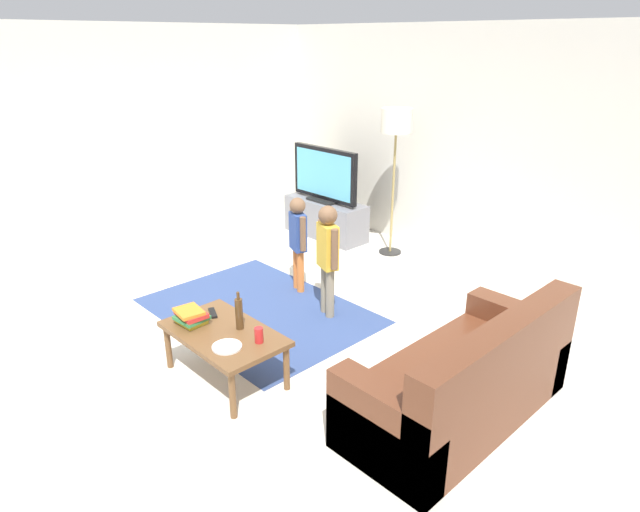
# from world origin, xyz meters

# --- Properties ---
(ground) EXTENTS (7.80, 7.80, 0.00)m
(ground) POSITION_xyz_m (0.00, 0.00, 0.00)
(ground) COLOR beige
(wall_back) EXTENTS (6.00, 0.12, 2.70)m
(wall_back) POSITION_xyz_m (0.00, 3.00, 1.35)
(wall_back) COLOR silver
(wall_back) RESTS_ON ground
(wall_left) EXTENTS (0.12, 6.00, 2.70)m
(wall_left) POSITION_xyz_m (-3.00, 0.00, 1.35)
(wall_left) COLOR silver
(wall_left) RESTS_ON ground
(area_rug) EXTENTS (2.20, 1.60, 0.01)m
(area_rug) POSITION_xyz_m (-0.53, 0.27, 0.00)
(area_rug) COLOR #33477A
(area_rug) RESTS_ON ground
(tv_stand) EXTENTS (1.20, 0.44, 0.50)m
(tv_stand) POSITION_xyz_m (-1.67, 2.30, 0.24)
(tv_stand) COLOR slate
(tv_stand) RESTS_ON ground
(tv) EXTENTS (1.10, 0.28, 0.71)m
(tv) POSITION_xyz_m (-1.67, 2.28, 0.85)
(tv) COLOR black
(tv) RESTS_ON tv_stand
(couch) EXTENTS (0.80, 1.80, 0.86)m
(couch) POSITION_xyz_m (1.81, 0.29, 0.29)
(couch) COLOR brown
(couch) RESTS_ON ground
(floor_lamp) EXTENTS (0.36, 0.36, 1.78)m
(floor_lamp) POSITION_xyz_m (-0.66, 2.45, 1.54)
(floor_lamp) COLOR #262626
(floor_lamp) RESTS_ON ground
(child_near_tv) EXTENTS (0.33, 0.19, 1.02)m
(child_near_tv) POSITION_xyz_m (-0.63, 0.89, 0.62)
(child_near_tv) COLOR orange
(child_near_tv) RESTS_ON ground
(child_center) EXTENTS (0.35, 0.20, 1.11)m
(child_center) POSITION_xyz_m (-0.01, 0.71, 0.67)
(child_center) COLOR gray
(child_center) RESTS_ON ground
(coffee_table) EXTENTS (1.00, 0.60, 0.42)m
(coffee_table) POSITION_xyz_m (0.21, -0.63, 0.37)
(coffee_table) COLOR brown
(coffee_table) RESTS_ON ground
(book_stack) EXTENTS (0.26, 0.24, 0.13)m
(book_stack) POSITION_xyz_m (-0.07, -0.74, 0.49)
(book_stack) COLOR yellow
(book_stack) RESTS_ON coffee_table
(bottle) EXTENTS (0.06, 0.06, 0.31)m
(bottle) POSITION_xyz_m (0.26, -0.51, 0.55)
(bottle) COLOR #4C3319
(bottle) RESTS_ON coffee_table
(tv_remote) EXTENTS (0.18, 0.11, 0.02)m
(tv_remote) POSITION_xyz_m (-0.09, -0.53, 0.43)
(tv_remote) COLOR black
(tv_remote) RESTS_ON coffee_table
(soda_can) EXTENTS (0.07, 0.07, 0.12)m
(soda_can) POSITION_xyz_m (0.53, -0.53, 0.48)
(soda_can) COLOR red
(soda_can) RESTS_ON coffee_table
(plate) EXTENTS (0.22, 0.22, 0.02)m
(plate) POSITION_xyz_m (0.43, -0.75, 0.43)
(plate) COLOR white
(plate) RESTS_ON coffee_table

